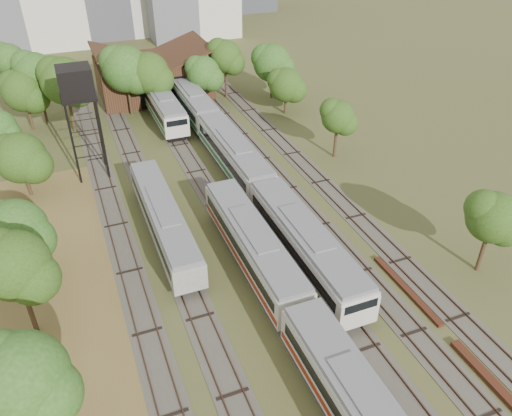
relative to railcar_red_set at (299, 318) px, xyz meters
name	(u,v)px	position (x,y,z in m)	size (l,w,h in m)	color
ground	(367,394)	(2.00, -5.96, -1.98)	(240.00, 240.00, 0.00)	#475123
dry_grass_patch	(63,385)	(-16.00, 2.04, -1.96)	(14.00, 60.00, 0.04)	brown
tracks	(228,201)	(1.33, 19.04, -1.94)	(24.60, 80.00, 0.19)	#4C473D
railcar_red_set	(299,318)	(0.00, 0.00, 0.00)	(3.03, 34.57, 3.74)	black
railcar_green_set	(234,156)	(4.00, 24.56, 0.11)	(3.19, 52.08, 3.95)	black
railcar_rear	(163,106)	(0.00, 41.97, 0.06)	(3.12, 16.08, 3.86)	black
old_grey_coach	(164,219)	(-6.00, 15.58, -0.10)	(2.79, 18.00, 3.44)	black
water_tower	(76,86)	(-10.75, 30.13, 8.23)	(3.51, 3.51, 12.11)	black
rail_pile_near	(508,399)	(10.00, -9.68, -1.81)	(0.67, 10.01, 0.33)	#4E2616
rail_pile_far	(406,289)	(10.20, 1.17, -1.84)	(0.53, 8.52, 0.28)	#4E2616
maintenance_shed	(153,76)	(1.00, 52.02, 0.93)	(16.45, 11.55, 7.58)	#3B1C15
tree_band_left	(18,199)	(-17.46, 18.16, 3.31)	(7.23, 78.43, 8.64)	#382616
tree_band_far	(150,70)	(-0.66, 44.95, 4.15)	(37.29, 9.65, 9.72)	#382616
tree_band_right	(344,122)	(16.68, 22.89, 2.74)	(5.33, 41.32, 7.46)	#382616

